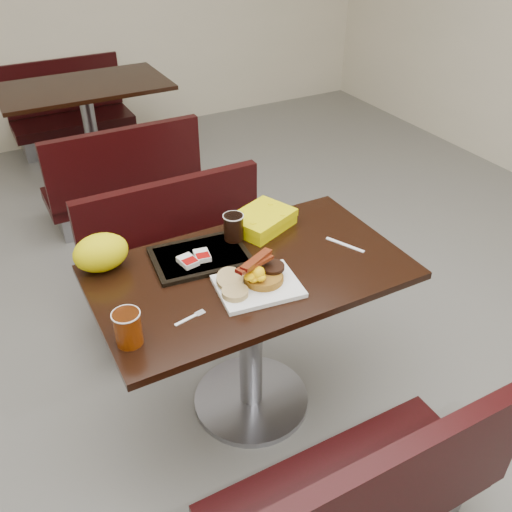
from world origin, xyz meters
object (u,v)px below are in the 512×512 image
table_near (251,341)px  hashbrown_sleeve_right (202,256)px  paper_bag (101,252)px  platter (258,286)px  bench_far_n (71,108)px  coffee_cup_far (234,227)px  table_far (92,134)px  tray (200,257)px  knife (345,245)px  clamshell (262,220)px  bench_near_n (187,261)px  hashbrown_sleeve_left (188,261)px  fork (186,320)px  coffee_cup_near (128,328)px  bench_near_s (349,472)px  pancake_stack (264,277)px  bench_far_s (119,171)px

table_near → hashbrown_sleeve_right: 0.45m
paper_bag → platter: bearing=-40.3°
bench_far_n → coffee_cup_far: 3.14m
table_far → tray: 2.48m
bench_far_n → knife: size_ratio=5.74×
clamshell → platter: bearing=-142.9°
paper_bag → bench_near_n: bearing=40.8°
knife → hashbrown_sleeve_left: bearing=-129.4°
platter → fork: (-0.30, -0.04, -0.01)m
coffee_cup_far → hashbrown_sleeve_left: bearing=-162.4°
bench_near_n → coffee_cup_near: coffee_cup_near is taller
bench_near_s → pancake_stack: (-0.00, 0.59, 0.42)m
pancake_stack → fork: pancake_stack is taller
platter → knife: bearing=17.9°
table_far → bench_far_n: 0.70m
bench_near_s → pancake_stack: 0.73m
bench_near_s → tray: bearing=99.3°
bench_far_s → coffee_cup_far: (0.03, -1.70, 0.46)m
table_near → paper_bag: 0.72m
bench_near_s → coffee_cup_far: bearing=88.2°
pancake_stack → tray: pancake_stack is taller
hashbrown_sleeve_left → bench_far_s: bearing=74.4°
bench_near_s → bench_near_n: (0.00, 1.40, 0.00)m
bench_far_s → tray: (-0.14, -1.74, 0.40)m
pancake_stack → hashbrown_sleeve_left: (-0.20, 0.23, -0.00)m
platter → pancake_stack: size_ratio=2.00×
bench_near_s → knife: 0.88m
hashbrown_sleeve_left → paper_bag: (-0.29, 0.15, 0.04)m
table_far → clamshell: bearing=-85.5°
bench_near_s → table_far: size_ratio=0.83×
knife → coffee_cup_near: bearing=-106.6°
platter → bench_near_s: bearing=-79.4°
coffee_cup_near → clamshell: bearing=30.5°
bench_far_s → knife: knife is taller
hashbrown_sleeve_right → fork: bearing=-113.4°
table_far → pancake_stack: (-0.00, -2.71, 0.41)m
tray → paper_bag: size_ratio=1.77×
table_near → bench_near_s: bearing=-90.0°
table_far → bench_far_s: (0.00, -0.70, -0.02)m
platter → coffee_cup_far: (0.06, 0.32, 0.06)m
bench_far_s → pancake_stack: (-0.00, -2.01, 0.42)m
hashbrown_sleeve_left → paper_bag: size_ratio=0.38×
bench_near_n → bench_far_n: (0.00, 2.60, 0.00)m
knife → clamshell: (-0.23, 0.28, 0.03)m
pancake_stack → bench_near_n: bearing=89.9°
bench_near_n → coffee_cup_near: (-0.53, -0.88, 0.45)m
platter → knife: (0.45, 0.08, -0.01)m
coffee_cup_far → paper_bag: 0.53m
pancake_stack → coffee_cup_far: bearing=84.3°
hashbrown_sleeve_left → hashbrown_sleeve_right: same height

